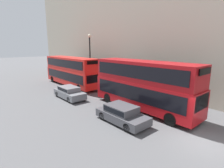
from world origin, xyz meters
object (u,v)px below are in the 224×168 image
bus_second_in_queue (71,70)px  car_hatchback (69,92)px  pedestrian (172,99)px  bus_leading (143,83)px  car_dark_sedan (122,113)px

bus_second_in_queue → car_hatchback: bus_second_in_queue is taller
bus_second_in_queue → pedestrian: 15.01m
bus_leading → car_dark_sedan: (-3.40, -0.78, -1.73)m
car_dark_sedan → pedestrian: pedestrian is taller
bus_second_in_queue → car_dark_sedan: bearing=-103.5°
pedestrian → car_hatchback: bearing=124.9°
bus_second_in_queue → pedestrian: (2.79, -14.67, -1.54)m
bus_second_in_queue → car_dark_sedan: size_ratio=2.71×
pedestrian → bus_second_in_queue: bearing=100.8°
car_hatchback → bus_leading: bearing=-65.8°
car_dark_sedan → car_hatchback: size_ratio=0.97×
bus_leading → bus_second_in_queue: bus_leading is taller
bus_second_in_queue → pedestrian: bus_second_in_queue is taller
bus_second_in_queue → car_hatchback: size_ratio=2.64×
bus_leading → pedestrian: bus_leading is taller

